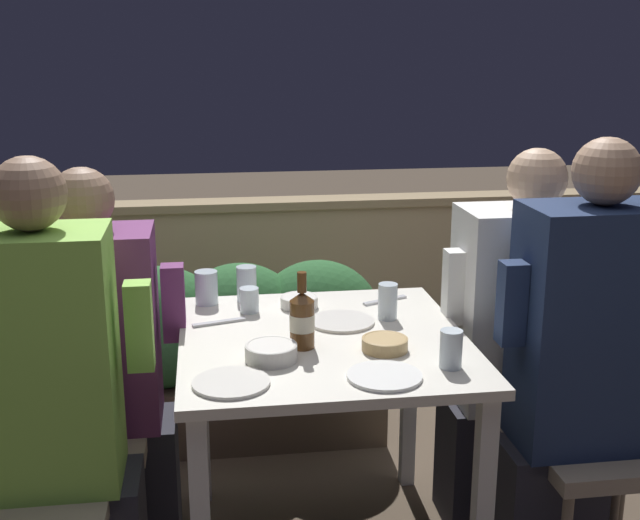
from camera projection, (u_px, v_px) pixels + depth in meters
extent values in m
cube|color=tan|center=(273.00, 282.00, 4.16)|extent=(9.00, 0.14, 0.79)
cube|color=tan|center=(272.00, 203.00, 4.05)|extent=(9.00, 0.18, 0.04)
cube|color=silver|center=(323.00, 342.00, 2.39)|extent=(0.85, 0.89, 0.03)
cube|color=silver|center=(482.00, 517.00, 2.16)|extent=(0.05, 0.05, 0.72)
cube|color=silver|center=(201.00, 407.00, 2.82)|extent=(0.05, 0.05, 0.72)
cube|color=silver|center=(409.00, 394.00, 2.92)|extent=(0.05, 0.05, 0.72)
cube|color=brown|center=(242.00, 405.00, 3.33)|extent=(1.16, 0.36, 0.28)
ellipsoid|color=#2D6633|center=(160.00, 327.00, 3.19)|extent=(0.52, 0.47, 0.49)
ellipsoid|color=#2D6633|center=(240.00, 323.00, 3.24)|extent=(0.52, 0.47, 0.49)
ellipsoid|color=#2D6633|center=(318.00, 320.00, 3.28)|extent=(0.52, 0.47, 0.49)
cube|color=gray|center=(30.00, 490.00, 2.20)|extent=(0.45, 0.45, 0.05)
cylinder|color=#7F705B|center=(115.00, 514.00, 2.47)|extent=(0.03, 0.03, 0.39)
cube|color=#8CCC4C|center=(44.00, 361.00, 2.11)|extent=(0.37, 0.26, 0.70)
cube|color=#8CCC4C|center=(139.00, 326.00, 2.12)|extent=(0.07, 0.07, 0.24)
sphere|color=#99755B|center=(28.00, 194.00, 1.99)|extent=(0.19, 0.19, 0.19)
cube|color=gray|center=(77.00, 431.00, 2.53)|extent=(0.45, 0.45, 0.05)
cube|color=gray|center=(4.00, 367.00, 2.45)|extent=(0.06, 0.45, 0.40)
cylinder|color=#7F705B|center=(32.00, 466.00, 2.75)|extent=(0.03, 0.03, 0.39)
cylinder|color=#7F705B|center=(148.00, 458.00, 2.80)|extent=(0.03, 0.03, 0.39)
cube|color=#282833|center=(136.00, 481.00, 2.61)|extent=(0.28, 0.23, 0.44)
cube|color=#6B2D66|center=(92.00, 330.00, 2.46)|extent=(0.39, 0.26, 0.62)
cube|color=#6B2D66|center=(174.00, 303.00, 2.47)|extent=(0.07, 0.07, 0.24)
sphere|color=#99755B|center=(82.00, 199.00, 2.35)|extent=(0.19, 0.19, 0.19)
cube|color=gray|center=(602.00, 446.00, 2.43)|extent=(0.45, 0.45, 0.05)
cylinder|color=#7F705B|center=(513.00, 482.00, 2.65)|extent=(0.03, 0.03, 0.39)
cylinder|color=#7F705B|center=(623.00, 473.00, 2.70)|extent=(0.03, 0.03, 0.39)
cube|color=#282833|center=(545.00, 507.00, 2.46)|extent=(0.30, 0.23, 0.44)
cube|color=navy|center=(592.00, 328.00, 2.32)|extent=(0.42, 0.26, 0.72)
cube|color=navy|center=(512.00, 303.00, 2.27)|extent=(0.07, 0.07, 0.24)
sphere|color=tan|center=(607.00, 171.00, 2.20)|extent=(0.19, 0.19, 0.19)
cube|color=gray|center=(541.00, 404.00, 2.72)|extent=(0.45, 0.45, 0.05)
cube|color=gray|center=(602.00, 338.00, 2.69)|extent=(0.06, 0.45, 0.40)
cylinder|color=#7F705B|center=(503.00, 496.00, 2.57)|extent=(0.03, 0.03, 0.39)
cylinder|color=#7F705B|center=(616.00, 487.00, 2.62)|extent=(0.03, 0.03, 0.39)
cylinder|color=#7F705B|center=(464.00, 439.00, 2.94)|extent=(0.03, 0.03, 0.39)
cylinder|color=#7F705B|center=(565.00, 432.00, 2.99)|extent=(0.03, 0.03, 0.39)
cube|color=#282833|center=(489.00, 459.00, 2.75)|extent=(0.32, 0.23, 0.44)
cube|color=white|center=(528.00, 306.00, 2.62)|extent=(0.46, 0.26, 0.66)
cube|color=white|center=(455.00, 287.00, 2.56)|extent=(0.07, 0.07, 0.24)
sphere|color=tan|center=(537.00, 178.00, 2.51)|extent=(0.19, 0.19, 0.19)
cylinder|color=brown|center=(302.00, 324.00, 2.29)|extent=(0.07, 0.07, 0.14)
cylinder|color=beige|center=(302.00, 322.00, 2.29)|extent=(0.07, 0.07, 0.05)
cone|color=brown|center=(302.00, 297.00, 2.27)|extent=(0.07, 0.07, 0.03)
cylinder|color=brown|center=(302.00, 282.00, 2.26)|extent=(0.03, 0.03, 0.06)
cylinder|color=silver|center=(342.00, 321.00, 2.51)|extent=(0.21, 0.21, 0.01)
cylinder|color=white|center=(385.00, 376.00, 2.09)|extent=(0.20, 0.20, 0.01)
cylinder|color=silver|center=(231.00, 383.00, 2.05)|extent=(0.20, 0.20, 0.01)
cylinder|color=silver|center=(271.00, 353.00, 2.21)|extent=(0.14, 0.14, 0.05)
torus|color=silver|center=(271.00, 346.00, 2.20)|extent=(0.14, 0.14, 0.01)
cylinder|color=silver|center=(299.00, 302.00, 2.65)|extent=(0.12, 0.12, 0.04)
torus|color=silver|center=(299.00, 298.00, 2.65)|extent=(0.12, 0.12, 0.01)
cylinder|color=tan|center=(385.00, 344.00, 2.28)|extent=(0.13, 0.13, 0.04)
torus|color=tan|center=(385.00, 339.00, 2.28)|extent=(0.13, 0.13, 0.01)
cylinder|color=silver|center=(249.00, 300.00, 2.60)|extent=(0.06, 0.06, 0.08)
cylinder|color=silver|center=(388.00, 301.00, 2.53)|extent=(0.06, 0.06, 0.12)
cylinder|color=silver|center=(451.00, 349.00, 2.15)|extent=(0.06, 0.06, 0.11)
cylinder|color=silver|center=(247.00, 284.00, 2.71)|extent=(0.07, 0.07, 0.12)
cylinder|color=silver|center=(206.00, 288.00, 2.68)|extent=(0.08, 0.08, 0.11)
cube|color=silver|center=(219.00, 322.00, 2.50)|extent=(0.17, 0.07, 0.01)
cube|color=silver|center=(385.00, 300.00, 2.72)|extent=(0.16, 0.09, 0.01)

